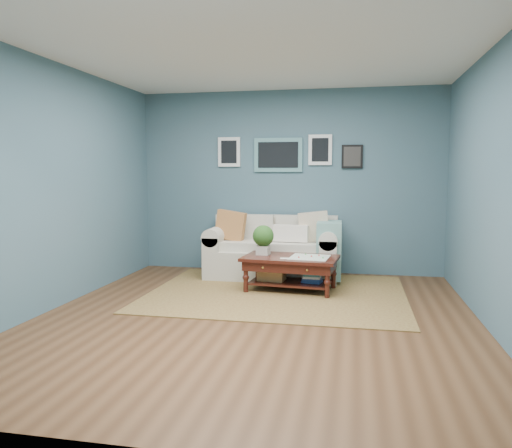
# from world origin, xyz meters

# --- Properties ---
(room_shell) EXTENTS (5.00, 5.02, 2.70)m
(room_shell) POSITION_xyz_m (-0.00, 0.06, 1.36)
(room_shell) COLOR brown
(room_shell) RESTS_ON ground
(area_rug) EXTENTS (3.11, 2.49, 0.01)m
(area_rug) POSITION_xyz_m (0.05, 1.08, 0.01)
(area_rug) COLOR brown
(area_rug) RESTS_ON ground
(loveseat) EXTENTS (1.89, 0.86, 0.97)m
(loveseat) POSITION_xyz_m (-0.07, 2.03, 0.39)
(loveseat) COLOR beige
(loveseat) RESTS_ON ground
(coffee_table) EXTENTS (1.23, 0.79, 0.82)m
(coffee_table) POSITION_xyz_m (0.14, 1.27, 0.36)
(coffee_table) COLOR black
(coffee_table) RESTS_ON ground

